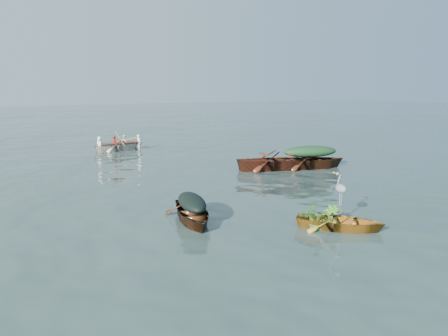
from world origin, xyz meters
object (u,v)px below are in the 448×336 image
at_px(dark_covered_boat, 192,221).
at_px(rowed_boat, 120,151).
at_px(yellow_dinghy, 340,229).
at_px(green_tarp_boat, 310,168).
at_px(open_wooden_boat, 276,170).
at_px(heron, 341,193).

height_order(dark_covered_boat, rowed_boat, rowed_boat).
relative_size(yellow_dinghy, green_tarp_boat, 0.63).
distance_m(open_wooden_boat, rowed_boat, 9.95).
xyz_separation_m(yellow_dinghy, rowed_boat, (-2.08, 16.18, 0.00)).
bearing_deg(dark_covered_boat, open_wooden_boat, 49.83).
bearing_deg(green_tarp_boat, dark_covered_boat, 136.75).
bearing_deg(heron, yellow_dinghy, -174.81).
bearing_deg(yellow_dinghy, rowed_boat, 51.74).
xyz_separation_m(yellow_dinghy, open_wooden_boat, (2.85, 7.54, 0.00)).
xyz_separation_m(green_tarp_boat, rowed_boat, (-6.47, 9.04, 0.00)).
bearing_deg(dark_covered_boat, yellow_dinghy, -26.39).
bearing_deg(open_wooden_boat, rowed_boat, 46.23).
bearing_deg(heron, dark_covered_boat, 106.71).
xyz_separation_m(yellow_dinghy, green_tarp_boat, (4.39, 7.14, 0.00)).
relative_size(yellow_dinghy, open_wooden_boat, 0.58).
bearing_deg(rowed_boat, open_wooden_boat, -158.46).
distance_m(dark_covered_boat, heron, 4.13).
bearing_deg(green_tarp_boat, rowed_boat, 49.99).
distance_m(green_tarp_boat, open_wooden_boat, 1.59).
relative_size(yellow_dinghy, heron, 3.04).
xyz_separation_m(rowed_boat, heron, (2.43, -15.75, 0.83)).
relative_size(green_tarp_boat, open_wooden_boat, 0.93).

